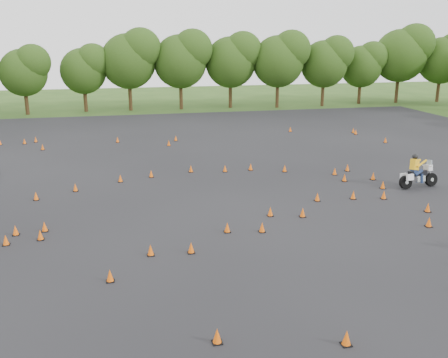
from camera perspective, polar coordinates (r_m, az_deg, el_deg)
ground at (r=23.86m, az=2.12°, el=-5.34°), size 140.00×140.00×0.00m
asphalt_pad at (r=29.38m, az=-0.86°, el=-1.20°), size 62.00×62.00×0.00m
treeline at (r=57.50m, az=-3.76°, el=11.87°), size 87.06×32.37×10.92m
traffic_cones at (r=28.96m, az=-0.62°, el=-0.99°), size 36.41×33.07×0.45m
rider_yellow at (r=31.66m, az=21.51°, el=0.83°), size 2.69×1.10×2.02m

